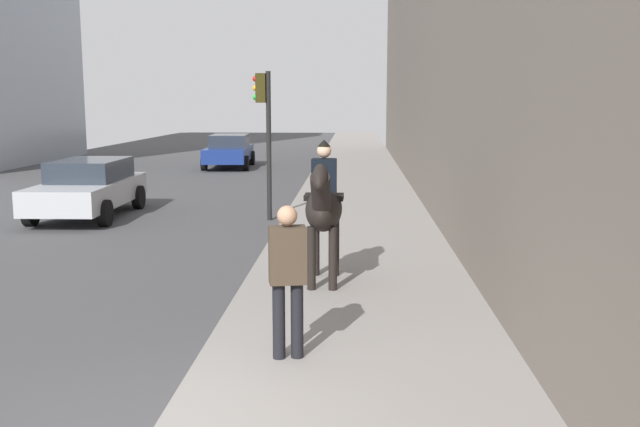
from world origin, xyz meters
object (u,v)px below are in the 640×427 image
(pedestrian_greeting, at_px, (288,271))
(traffic_light_near_curb, at_px, (265,121))
(car_mid_lane, at_px, (229,150))
(mounted_horse_near, at_px, (324,207))
(car_near_lane, at_px, (89,187))

(pedestrian_greeting, xyz_separation_m, traffic_light_near_curb, (9.85, 1.47, 1.34))
(pedestrian_greeting, xyz_separation_m, car_mid_lane, (23.73, 4.82, -0.34))
(traffic_light_near_curb, bearing_deg, mounted_horse_near, -165.40)
(mounted_horse_near, distance_m, car_mid_lane, 21.11)
(pedestrian_greeting, bearing_deg, car_mid_lane, 0.99)
(mounted_horse_near, height_order, car_near_lane, mounted_horse_near)
(pedestrian_greeting, xyz_separation_m, car_near_lane, (10.19, 6.04, -0.34))
(mounted_horse_near, height_order, pedestrian_greeting, mounted_horse_near)
(car_mid_lane, height_order, traffic_light_near_curb, traffic_light_near_curb)
(mounted_horse_near, height_order, car_mid_lane, mounted_horse_near)
(mounted_horse_near, height_order, traffic_light_near_curb, traffic_light_near_curb)
(car_near_lane, bearing_deg, pedestrian_greeting, 29.53)
(mounted_horse_near, xyz_separation_m, car_mid_lane, (20.48, 5.07, -0.57))
(pedestrian_greeting, height_order, car_mid_lane, pedestrian_greeting)
(mounted_horse_near, relative_size, pedestrian_greeting, 1.31)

